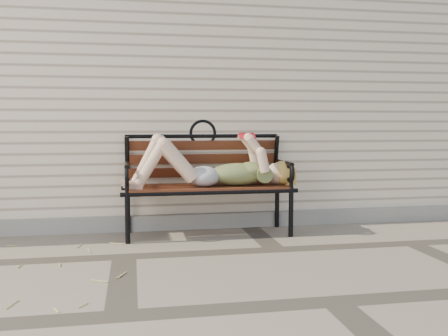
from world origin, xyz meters
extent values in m
plane|color=#786B5C|center=(0.00, 0.00, 0.00)|extent=(80.00, 80.00, 0.00)
cube|color=#F7DFC1|center=(0.00, 3.00, 1.50)|extent=(8.00, 4.00, 3.00)
cube|color=#A19D91|center=(0.00, 0.97, 0.07)|extent=(8.00, 0.10, 0.15)
cylinder|color=black|center=(0.02, 0.44, 0.23)|extent=(0.04, 0.04, 0.46)
cylinder|color=black|center=(0.02, 0.90, 0.23)|extent=(0.04, 0.04, 0.46)
cylinder|color=black|center=(1.52, 0.44, 0.23)|extent=(0.04, 0.04, 0.46)
cylinder|color=black|center=(1.52, 0.90, 0.23)|extent=(0.04, 0.04, 0.46)
cube|color=#612918|center=(0.77, 0.67, 0.46)|extent=(1.54, 0.50, 0.03)
cylinder|color=black|center=(0.77, 0.44, 0.44)|extent=(1.62, 0.04, 0.04)
cylinder|color=black|center=(0.77, 0.90, 0.44)|extent=(1.62, 0.04, 0.04)
torus|color=black|center=(0.77, 1.01, 0.96)|extent=(0.28, 0.04, 0.28)
ellipsoid|color=#0A3F47|center=(1.06, 0.64, 0.58)|extent=(0.55, 0.31, 0.21)
ellipsoid|color=#0A3F47|center=(1.18, 0.64, 0.61)|extent=(0.26, 0.30, 0.16)
ellipsoid|color=#A8A8AD|center=(0.73, 0.64, 0.56)|extent=(0.30, 0.34, 0.19)
sphere|color=beige|center=(1.45, 0.64, 0.58)|extent=(0.22, 0.22, 0.22)
ellipsoid|color=#E8C757|center=(1.50, 0.64, 0.58)|extent=(0.25, 0.26, 0.23)
cube|color=#AB131D|center=(1.14, 0.64, 0.96)|extent=(0.14, 0.02, 0.02)
cube|color=white|center=(1.14, 0.60, 0.94)|extent=(0.14, 0.09, 0.05)
cube|color=white|center=(1.14, 0.68, 0.94)|extent=(0.14, 0.09, 0.05)
cube|color=#AB131D|center=(1.14, 0.60, 0.94)|extent=(0.15, 0.09, 0.05)
cube|color=#AB131D|center=(1.14, 0.69, 0.94)|extent=(0.15, 0.09, 0.05)
cylinder|color=#DEC26C|center=(-0.63, -0.83, 0.01)|extent=(0.10, 0.09, 0.01)
cylinder|color=#DEC26C|center=(-0.88, 0.22, 0.01)|extent=(0.11, 0.03, 0.01)
cylinder|color=#DEC26C|center=(-0.67, -0.53, 0.01)|extent=(0.06, 0.07, 0.01)
cylinder|color=#DEC26C|center=(-0.85, -0.03, 0.01)|extent=(0.04, 0.13, 0.01)
cylinder|color=#DEC26C|center=(-0.09, -0.45, 0.01)|extent=(0.09, 0.02, 0.01)
cylinder|color=#DEC26C|center=(-0.75, 0.37, 0.01)|extent=(0.13, 0.07, 0.01)
cylinder|color=#DEC26C|center=(-0.41, -0.75, 0.01)|extent=(0.13, 0.10, 0.01)
cylinder|color=#DEC26C|center=(-0.67, -1.00, 0.01)|extent=(0.01, 0.15, 0.01)
cylinder|color=#DEC26C|center=(0.06, 0.21, 0.01)|extent=(0.01, 0.10, 0.01)
cylinder|color=#DEC26C|center=(-0.17, 0.18, 0.01)|extent=(0.14, 0.07, 0.01)
camera|label=1|loc=(0.08, -3.97, 1.05)|focal=40.00mm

